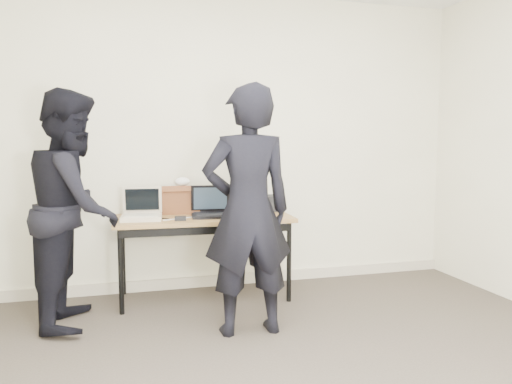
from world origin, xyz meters
name	(u,v)px	position (x,y,z in m)	size (l,w,h in m)	color
room	(323,145)	(0.00, 0.00, 1.35)	(4.60, 4.60, 2.80)	#433B33
desk	(204,223)	(-0.28, 1.90, 0.66)	(1.52, 0.70, 0.72)	olive
laptop_beige	(142,213)	(-0.80, 1.89, 0.77)	(0.36, 0.35, 0.26)	beige
laptop_center	(211,209)	(-0.22, 1.90, 0.78)	(0.37, 0.36, 0.26)	black
laptop_right	(251,207)	(0.17, 2.03, 0.77)	(0.37, 0.36, 0.21)	black
leather_satchel	(179,199)	(-0.46, 2.13, 0.85)	(0.38, 0.21, 0.25)	brown
tissue	(182,182)	(-0.43, 2.13, 1.00)	(0.13, 0.10, 0.08)	white
equipment_box	(268,203)	(0.35, 2.09, 0.79)	(0.24, 0.21, 0.14)	black
power_brick	(180,218)	(-0.50, 1.73, 0.74)	(0.09, 0.06, 0.03)	black
cables	(201,215)	(-0.30, 1.93, 0.72)	(1.16, 0.37, 0.01)	black
person_typist	(248,211)	(-0.11, 1.06, 0.88)	(0.64, 0.42, 1.76)	black
person_observer	(74,208)	(-1.30, 1.61, 0.87)	(0.85, 0.66, 1.74)	black
baseboard	(228,280)	(0.00, 2.23, 0.05)	(4.50, 0.03, 0.10)	#C0B59F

